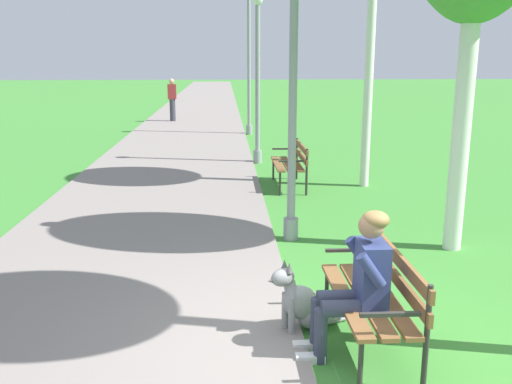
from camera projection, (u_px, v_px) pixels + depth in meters
name	position (u px, v px, depth m)	size (l,w,h in m)	color
ground_plane	(342.00, 360.00, 4.61)	(120.00, 120.00, 0.00)	#3D8433
paved_path	(200.00, 107.00, 27.77)	(3.74, 60.00, 0.04)	gray
park_bench_near	(377.00, 290.00, 4.72)	(0.55, 1.50, 0.85)	brown
park_bench_mid	(292.00, 161.00, 10.65)	(0.55, 1.50, 0.85)	brown
person_seated_on_near_bench	(358.00, 279.00, 4.53)	(0.74, 0.49, 1.25)	#33384C
dog_grey	(305.00, 304.00, 5.04)	(0.79, 0.45, 0.71)	gray
lamp_post_near	(293.00, 84.00, 7.17)	(0.24, 0.24, 4.04)	gray
lamp_post_mid	(258.00, 77.00, 12.73)	(0.24, 0.24, 3.86)	gray
lamp_post_far	(249.00, 57.00, 17.53)	(0.24, 0.24, 4.73)	gray
pedestrian_distant	(172.00, 100.00, 21.42)	(0.32, 0.22, 1.65)	#383842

